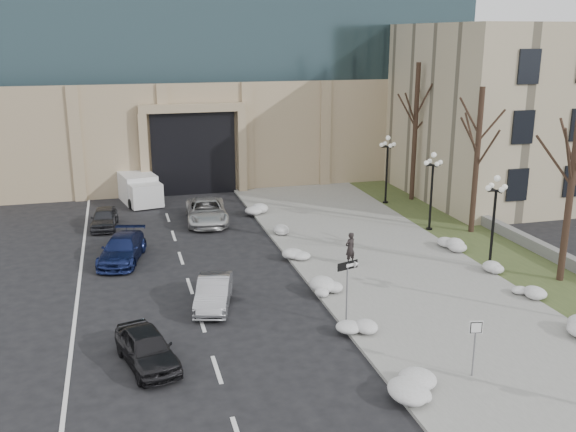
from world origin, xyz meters
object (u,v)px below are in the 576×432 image
(pedestrian, at_px, (350,248))
(keep_sign, at_px, (475,337))
(box_truck, at_px, (137,187))
(car_d, at_px, (207,211))
(car_b, at_px, (214,292))
(car_e, at_px, (104,218))
(car_c, at_px, (122,249))
(lamppost_b, at_px, (495,209))
(lamppost_c, at_px, (432,181))
(one_way_sign, at_px, (351,272))
(lamppost_d, at_px, (387,160))
(car_a, at_px, (147,348))

(pedestrian, bearing_deg, keep_sign, 67.54)
(box_truck, bearing_deg, car_d, -72.16)
(keep_sign, bearing_deg, car_b, 144.74)
(car_e, distance_m, keep_sign, 24.77)
(box_truck, bearing_deg, car_c, -107.58)
(car_e, bearing_deg, keep_sign, -56.01)
(car_b, relative_size, lamppost_b, 0.82)
(box_truck, height_order, keep_sign, keep_sign)
(car_c, distance_m, pedestrian, 11.68)
(box_truck, relative_size, lamppost_c, 1.36)
(car_e, bearing_deg, box_truck, 75.83)
(box_truck, distance_m, lamppost_c, 20.57)
(one_way_sign, bearing_deg, car_b, 129.88)
(car_b, distance_m, lamppost_d, 20.04)
(lamppost_b, bearing_deg, pedestrian, 162.61)
(pedestrian, height_order, keep_sign, keep_sign)
(car_a, distance_m, car_e, 17.79)
(car_e, bearing_deg, pedestrian, -35.55)
(car_c, bearing_deg, pedestrian, -4.76)
(car_d, relative_size, box_truck, 0.81)
(lamppost_c, bearing_deg, pedestrian, -146.52)
(keep_sign, height_order, lamppost_d, lamppost_d)
(one_way_sign, distance_m, lamppost_d, 19.51)
(car_a, bearing_deg, car_b, 41.11)
(car_b, bearing_deg, car_d, 97.79)
(lamppost_d, bearing_deg, car_c, -157.91)
(lamppost_b, bearing_deg, lamppost_d, 90.00)
(lamppost_d, bearing_deg, box_truck, 161.12)
(keep_sign, height_order, lamppost_c, lamppost_c)
(car_a, relative_size, car_e, 1.05)
(car_a, xyz_separation_m, car_b, (3.05, 4.45, -0.02))
(car_a, height_order, car_e, car_a)
(car_a, relative_size, lamppost_c, 0.81)
(lamppost_c, distance_m, lamppost_d, 6.50)
(car_a, distance_m, car_d, 17.87)
(car_a, height_order, lamppost_b, lamppost_b)
(one_way_sign, bearing_deg, car_e, 102.68)
(keep_sign, bearing_deg, one_way_sign, 128.82)
(car_c, bearing_deg, car_a, -73.04)
(car_a, xyz_separation_m, car_e, (-1.55, 17.72, -0.03))
(pedestrian, relative_size, keep_sign, 0.78)
(car_a, relative_size, pedestrian, 2.32)
(car_d, height_order, lamppost_c, lamppost_c)
(keep_sign, bearing_deg, lamppost_d, 86.23)
(box_truck, relative_size, lamppost_d, 1.36)
(car_c, distance_m, lamppost_b, 18.81)
(lamppost_c, bearing_deg, car_b, -151.69)
(car_b, relative_size, keep_sign, 1.82)
(car_a, distance_m, one_way_sign, 8.32)
(car_c, distance_m, car_d, 7.91)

